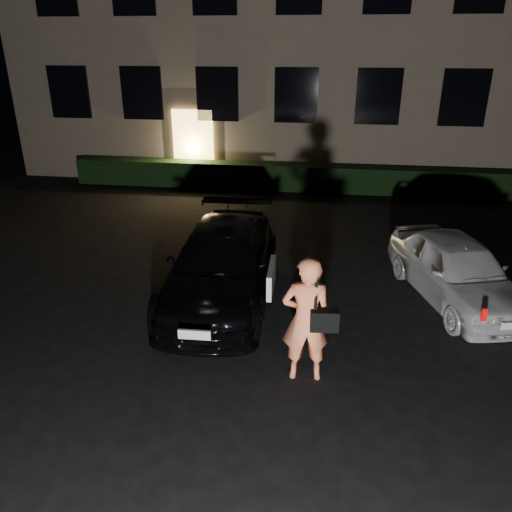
# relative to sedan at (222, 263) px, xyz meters

# --- Properties ---
(ground) EXTENTS (80.00, 80.00, 0.00)m
(ground) POSITION_rel_sedan_xyz_m (0.79, -2.71, -0.68)
(ground) COLOR black
(ground) RESTS_ON ground
(building) EXTENTS (20.00, 8.11, 12.00)m
(building) POSITION_rel_sedan_xyz_m (0.79, 12.28, 5.32)
(building) COLOR #685C4A
(building) RESTS_ON ground
(hedge) EXTENTS (15.00, 0.70, 0.85)m
(hedge) POSITION_rel_sedan_xyz_m (0.79, 7.79, -0.26)
(hedge) COLOR black
(hedge) RESTS_ON ground
(sedan) EXTENTS (2.15, 4.84, 1.36)m
(sedan) POSITION_rel_sedan_xyz_m (0.00, 0.00, 0.00)
(sedan) COLOR black
(sedan) RESTS_ON ground
(hatch) EXTENTS (2.49, 3.95, 1.25)m
(hatch) POSITION_rel_sedan_xyz_m (4.47, 0.48, -0.05)
(hatch) COLOR silver
(hatch) RESTS_ON ground
(man) EXTENTS (0.85, 0.55, 1.96)m
(man) POSITION_rel_sedan_xyz_m (1.75, -2.40, 0.30)
(man) COLOR #FF8657
(man) RESTS_ON ground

